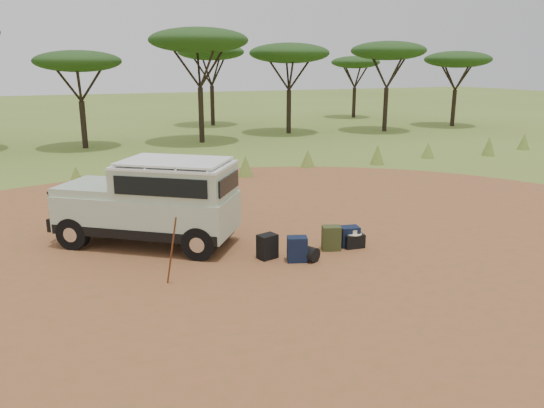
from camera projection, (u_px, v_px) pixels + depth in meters
name	position (u px, v px, depth m)	size (l,w,h in m)	color
ground	(252.00, 260.00, 11.52)	(140.00, 140.00, 0.00)	olive
dirt_clearing	(252.00, 260.00, 11.51)	(23.00, 23.00, 0.01)	#955231
grass_fringe	(168.00, 170.00, 19.15)	(36.60, 1.60, 0.90)	olive
acacia_treeline	(129.00, 50.00, 28.14)	(46.70, 13.20, 6.26)	black
safari_vehicle	(153.00, 204.00, 12.27)	(4.32, 3.80, 2.04)	#AABEA2
walking_staff	(172.00, 251.00, 10.05)	(0.03, 0.03, 1.41)	#5F3116
backpack_black	(267.00, 247.00, 11.54)	(0.40, 0.30, 0.55)	black
backpack_navy	(297.00, 249.00, 11.37)	(0.42, 0.30, 0.55)	#101C34
backpack_olive	(331.00, 238.00, 12.07)	(0.41, 0.30, 0.57)	#3F4721
duffel_navy	(349.00, 237.00, 12.32)	(0.43, 0.32, 0.48)	#101C34
hard_case	(353.00, 241.00, 12.28)	(0.46, 0.33, 0.33)	black
stuff_sack	(310.00, 254.00, 11.41)	(0.33, 0.33, 0.33)	black
safari_hat	(354.00, 232.00, 12.22)	(0.37, 0.37, 0.11)	beige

